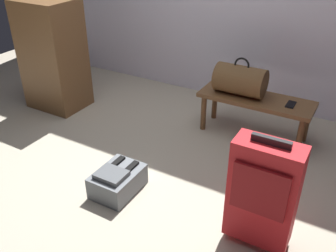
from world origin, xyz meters
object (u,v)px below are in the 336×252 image
Objects in this scene: bench at (255,103)px; cell_phone at (291,104)px; backpack_grey at (118,180)px; duffel_bag_brown at (240,80)px; suitcase_upright_red at (263,193)px; side_cabinet at (53,55)px.

cell_phone is (0.30, 0.00, 0.06)m from bench.
bench is at bearing 64.98° from backpack_grey.
cell_phone is 1.58m from backpack_grey.
backpack_grey is at bearing -115.02° from bench.
backpack_grey is (-0.89, -1.27, -0.29)m from cell_phone.
cell_phone is at bearing 54.94° from backpack_grey.
cell_phone is at bearing 0.33° from duffel_bag_brown.
duffel_bag_brown is 0.48m from cell_phone.
suitcase_upright_red is 0.69× the size of side_cabinet.
side_cabinet is at bearing -167.11° from duffel_bag_brown.
backpack_grey is (-0.43, -1.27, -0.42)m from duffel_bag_brown.
suitcase_upright_red reaches higher than cell_phone.
bench is 2.63× the size of backpack_grey.
suitcase_upright_red is (0.44, -1.24, 0.07)m from bench.
suitcase_upright_red is 1.99× the size of backpack_grey.
duffel_bag_brown is at bearing -179.67° from cell_phone.
suitcase_upright_red is (0.60, -1.24, -0.12)m from duffel_bag_brown.
side_cabinet is at bearing 148.69° from backpack_grey.
side_cabinet reaches higher than backpack_grey.
duffel_bag_brown reaches higher than backpack_grey.
backpack_grey is (-0.59, -1.27, -0.23)m from bench.
duffel_bag_brown is at bearing 71.25° from backpack_grey.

